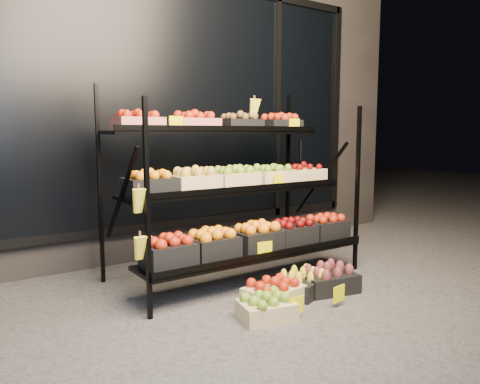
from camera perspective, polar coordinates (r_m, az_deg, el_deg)
ground at (r=3.73m, az=5.19°, el=-12.58°), size 24.00×24.00×0.00m
building at (r=5.76m, az=-11.71°, el=11.92°), size 6.00×2.08×3.50m
display_rack at (r=4.01m, az=-0.30°, el=0.41°), size 2.18×1.02×1.69m
tag_floor_a at (r=3.30m, az=6.85°, el=-14.23°), size 0.13×0.01×0.12m
tag_floor_b at (r=3.57m, az=11.96°, el=-12.63°), size 0.13×0.01×0.12m
floor_crate_left at (r=3.28m, az=3.25°, el=-13.79°), size 0.42×0.34×0.19m
floor_crate_midleft at (r=3.77m, az=7.61°, el=-10.96°), size 0.46×0.40×0.19m
floor_crate_midright at (r=3.53m, az=4.12°, el=-12.13°), size 0.46×0.37×0.21m
floor_crate_right at (r=3.87m, az=10.64°, el=-10.38°), size 0.49×0.40×0.21m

